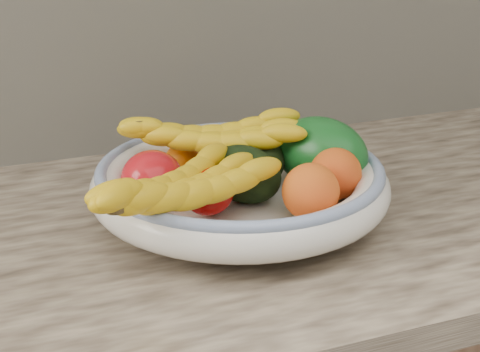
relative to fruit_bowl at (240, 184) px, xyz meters
name	(u,v)px	position (x,y,z in m)	size (l,w,h in m)	color
fruit_bowl	(240,184)	(0.00, 0.00, 0.00)	(0.39, 0.39, 0.08)	silver
clementine_back_left	(183,159)	(-0.05, 0.11, 0.01)	(0.05, 0.05, 0.04)	orange
clementine_back_right	(245,152)	(0.05, 0.10, 0.01)	(0.05, 0.05, 0.04)	#FF5505
tomato_left	(152,178)	(-0.11, 0.03, 0.01)	(0.08, 0.08, 0.07)	red
tomato_near_left	(208,191)	(-0.06, -0.04, 0.01)	(0.07, 0.07, 0.06)	#A50000
avocado_center	(244,174)	(0.00, 0.00, 0.02)	(0.07, 0.11, 0.07)	black
avocado_right	(261,159)	(0.05, 0.04, 0.02)	(0.06, 0.09, 0.06)	black
green_mango	(321,153)	(0.12, 0.00, 0.03)	(0.09, 0.14, 0.10)	#0D4A16
peach_front	(311,192)	(0.06, -0.09, 0.02)	(0.07, 0.07, 0.07)	orange
peach_right	(336,174)	(0.11, -0.06, 0.02)	(0.07, 0.07, 0.07)	orange
banana_bunch_back	(212,142)	(-0.02, 0.07, 0.04)	(0.27, 0.10, 0.08)	yellow
banana_bunch_front	(181,194)	(-0.10, -0.08, 0.03)	(0.28, 0.11, 0.08)	yellow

